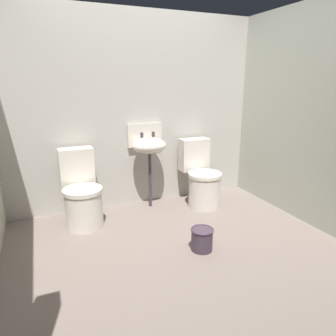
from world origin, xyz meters
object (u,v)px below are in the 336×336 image
(toilet_right, at_px, (201,179))
(toilet_left, at_px, (82,195))
(sink, at_px, (149,145))
(bucket, at_px, (202,239))

(toilet_right, bearing_deg, toilet_left, 1.11)
(toilet_left, distance_m, sink, 0.94)
(sink, height_order, bucket, sink)
(sink, bearing_deg, toilet_right, -17.27)
(toilet_right, xyz_separation_m, sink, (-0.60, 0.19, 0.43))
(sink, bearing_deg, toilet_left, -167.04)
(toilet_left, xyz_separation_m, bucket, (0.91, -0.97, -0.21))
(toilet_right, relative_size, sink, 0.79)
(sink, bearing_deg, bucket, -85.52)
(bucket, bearing_deg, toilet_left, 133.12)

